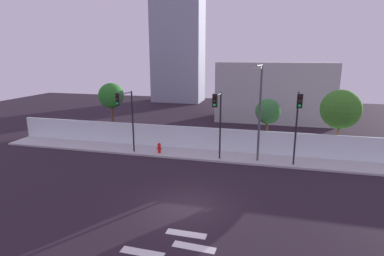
{
  "coord_description": "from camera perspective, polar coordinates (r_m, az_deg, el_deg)",
  "views": [
    {
      "loc": [
        3.78,
        -14.09,
        7.66
      ],
      "look_at": [
        -1.44,
        6.5,
        2.59
      ],
      "focal_mm": 29.04,
      "sensor_mm": 36.0,
      "label": 1
    }
  ],
  "objects": [
    {
      "name": "ground_plane",
      "position": [
        16.47,
        -0.72,
        -14.28
      ],
      "size": [
        80.0,
        80.0,
        0.0
      ],
      "primitive_type": "plane",
      "color": "black"
    },
    {
      "name": "sidewalk",
      "position": [
        23.84,
        4.38,
        -5.16
      ],
      "size": [
        36.0,
        2.4,
        0.15
      ],
      "primitive_type": "cube",
      "color": "#B4B4B4",
      "rests_on": "ground"
    },
    {
      "name": "perimeter_wall",
      "position": [
        24.78,
        4.94,
        -2.1
      ],
      "size": [
        36.0,
        0.18,
        1.8
      ],
      "primitive_type": "cube",
      "color": "white",
      "rests_on": "sidewalk"
    },
    {
      "name": "crosswalk_marking",
      "position": [
        13.2,
        -6.62,
        -22.12
      ],
      "size": [
        3.93,
        3.87,
        0.01
      ],
      "color": "silver",
      "rests_on": "ground"
    },
    {
      "name": "traffic_light_left",
      "position": [
        23.65,
        -12.17,
        3.38
      ],
      "size": [
        0.61,
        1.73,
        4.79
      ],
      "color": "black",
      "rests_on": "sidewalk"
    },
    {
      "name": "traffic_light_center",
      "position": [
        21.74,
        4.72,
        2.89
      ],
      "size": [
        0.47,
        1.29,
        4.89
      ],
      "color": "black",
      "rests_on": "sidewalk"
    },
    {
      "name": "traffic_light_right",
      "position": [
        21.45,
        18.88,
        2.43
      ],
      "size": [
        0.34,
        1.42,
        5.08
      ],
      "color": "black",
      "rests_on": "sidewalk"
    },
    {
      "name": "street_lamp_curbside",
      "position": [
        21.88,
        12.27,
        3.98
      ],
      "size": [
        0.68,
        1.94,
        6.84
      ],
      "color": "#4C4C51",
      "rests_on": "sidewalk"
    },
    {
      "name": "fire_hydrant",
      "position": [
        24.3,
        -6.04,
        -3.59
      ],
      "size": [
        0.44,
        0.26,
        0.8
      ],
      "color": "red",
      "rests_on": "sidewalk"
    },
    {
      "name": "roadside_tree_leftmost",
      "position": [
        28.85,
        -14.62,
        5.7
      ],
      "size": [
        2.26,
        2.26,
        5.16
      ],
      "color": "brown",
      "rests_on": "ground"
    },
    {
      "name": "roadside_tree_midleft",
      "position": [
        25.44,
        13.78,
        2.93
      ],
      "size": [
        2.0,
        2.0,
        4.22
      ],
      "color": "brown",
      "rests_on": "ground"
    },
    {
      "name": "roadside_tree_midright",
      "position": [
        25.9,
        25.64,
        3.11
      ],
      "size": [
        2.97,
        2.97,
        5.11
      ],
      "color": "brown",
      "rests_on": "ground"
    },
    {
      "name": "low_building_distant",
      "position": [
        37.82,
        14.79,
        6.49
      ],
      "size": [
        12.97,
        6.0,
        6.77
      ],
      "primitive_type": "cube",
      "color": "#ABABAB",
      "rests_on": "ground"
    },
    {
      "name": "tower_on_skyline",
      "position": [
        52.08,
        -2.63,
        19.66
      ],
      "size": [
        7.95,
        5.0,
        26.65
      ],
      "primitive_type": "cube",
      "color": "#8B90A1",
      "rests_on": "ground"
    }
  ]
}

